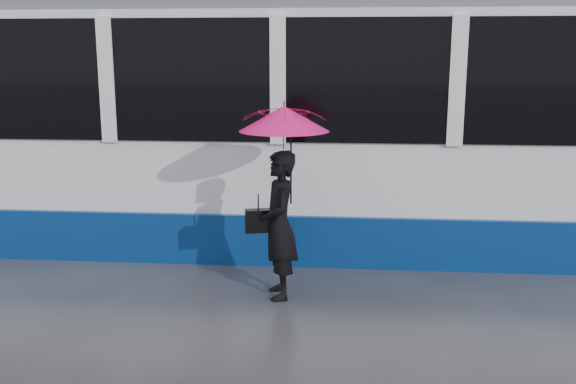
# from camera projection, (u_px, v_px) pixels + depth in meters

# --- Properties ---
(ground) EXTENTS (90.00, 90.00, 0.00)m
(ground) POSITION_uv_depth(u_px,v_px,m) (269.00, 306.00, 6.50)
(ground) COLOR #29292E
(ground) RESTS_ON ground
(rails) EXTENTS (34.00, 1.51, 0.02)m
(rails) POSITION_uv_depth(u_px,v_px,m) (290.00, 237.00, 8.93)
(rails) COLOR #3F3D38
(rails) RESTS_ON ground
(tram) EXTENTS (26.00, 2.56, 3.35)m
(tram) POSITION_uv_depth(u_px,v_px,m) (325.00, 120.00, 8.55)
(tram) COLOR white
(tram) RESTS_ON ground
(woman) EXTENTS (0.49, 0.63, 1.54)m
(woman) POSITION_uv_depth(u_px,v_px,m) (279.00, 225.00, 6.60)
(woman) COLOR black
(woman) RESTS_ON ground
(umbrella) EXTENTS (1.09, 1.09, 1.04)m
(umbrella) POSITION_uv_depth(u_px,v_px,m) (284.00, 136.00, 6.40)
(umbrella) COLOR #DC1270
(umbrella) RESTS_ON ground
(handbag) EXTENTS (0.30, 0.18, 0.42)m
(handbag) POSITION_uv_depth(u_px,v_px,m) (258.00, 221.00, 6.63)
(handbag) COLOR black
(handbag) RESTS_ON ground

